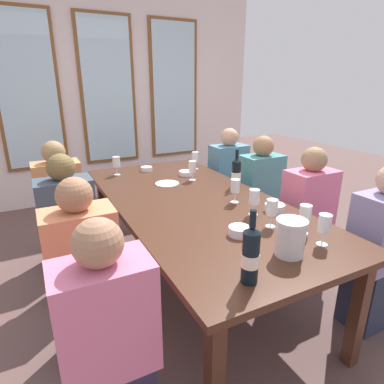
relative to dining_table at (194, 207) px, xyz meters
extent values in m
plane|color=brown|center=(0.00, 0.00, -0.68)|extent=(12.00, 12.00, 0.00)
cube|color=silver|center=(0.00, 2.52, 0.77)|extent=(4.32, 0.06, 2.90)
cube|color=brown|center=(-0.95, 2.47, 0.77)|extent=(0.72, 0.03, 1.88)
cube|color=silver|center=(-0.95, 2.46, 0.77)|extent=(0.64, 0.01, 1.80)
cube|color=brown|center=(0.00, 2.47, 0.77)|extent=(0.72, 0.03, 1.88)
cube|color=silver|center=(0.00, 2.46, 0.77)|extent=(0.64, 0.01, 1.80)
cube|color=brown|center=(0.95, 2.47, 0.77)|extent=(0.72, 0.03, 1.88)
cube|color=silver|center=(0.95, 2.46, 0.77)|extent=(0.64, 0.01, 1.80)
cube|color=#442618|center=(0.00, 0.00, 0.04)|extent=(1.12, 2.38, 0.04)
cube|color=#442618|center=(-0.46, -1.09, -0.33)|extent=(0.07, 0.07, 0.70)
cube|color=#442618|center=(0.46, -1.09, -0.33)|extent=(0.07, 0.07, 0.70)
cube|color=#442618|center=(-0.46, 1.09, -0.33)|extent=(0.07, 0.07, 0.70)
cube|color=#442618|center=(0.46, 1.09, -0.33)|extent=(0.07, 0.07, 0.70)
cylinder|color=white|center=(-0.03, 0.44, 0.07)|extent=(0.20, 0.20, 0.01)
cylinder|color=silver|center=(0.06, -0.93, 0.15)|extent=(0.14, 0.14, 0.17)
cylinder|color=silver|center=(0.06, -0.93, 0.24)|extent=(0.16, 0.16, 0.02)
cylinder|color=black|center=(0.45, 0.12, 0.17)|extent=(0.07, 0.08, 0.22)
cone|color=black|center=(0.45, 0.12, 0.29)|extent=(0.07, 0.08, 0.02)
cylinder|color=black|center=(0.45, 0.12, 0.34)|extent=(0.03, 0.03, 0.08)
cylinder|color=white|center=(0.45, 0.12, 0.16)|extent=(0.08, 0.08, 0.06)
cylinder|color=black|center=(-0.26, -1.03, 0.18)|extent=(0.07, 0.08, 0.24)
cone|color=black|center=(-0.26, -1.03, 0.31)|extent=(0.07, 0.08, 0.02)
cylinder|color=black|center=(-0.26, -1.03, 0.36)|extent=(0.03, 0.03, 0.08)
cylinder|color=#F4DFCF|center=(-0.26, -1.03, 0.17)|extent=(0.08, 0.08, 0.06)
cylinder|color=white|center=(0.24, 0.62, 0.08)|extent=(0.13, 0.13, 0.04)
cylinder|color=white|center=(-0.04, 0.93, 0.08)|extent=(0.11, 0.11, 0.04)
cylinder|color=white|center=(-0.04, -0.64, 0.09)|extent=(0.12, 0.12, 0.05)
cylinder|color=white|center=(0.38, -0.45, 0.09)|extent=(0.13, 0.13, 0.05)
cylinder|color=white|center=(-0.33, 0.92, 0.06)|extent=(0.06, 0.06, 0.00)
cylinder|color=white|center=(-0.33, 0.92, 0.10)|extent=(0.01, 0.01, 0.07)
cylinder|color=white|center=(-0.33, 0.92, 0.19)|extent=(0.07, 0.07, 0.09)
cylinder|color=white|center=(0.19, -0.63, 0.06)|extent=(0.06, 0.06, 0.00)
cylinder|color=white|center=(0.19, -0.63, 0.10)|extent=(0.01, 0.01, 0.07)
cylinder|color=white|center=(0.19, -0.63, 0.19)|extent=(0.07, 0.07, 0.09)
cylinder|color=beige|center=(0.19, -0.63, 0.16)|extent=(0.06, 0.06, 0.03)
cylinder|color=white|center=(0.42, 0.78, 0.06)|extent=(0.06, 0.06, 0.00)
cylinder|color=white|center=(0.42, 0.78, 0.10)|extent=(0.01, 0.01, 0.07)
cylinder|color=white|center=(0.42, 0.78, 0.19)|extent=(0.07, 0.07, 0.09)
cylinder|color=maroon|center=(0.42, 0.78, 0.15)|extent=(0.06, 0.06, 0.02)
cylinder|color=white|center=(0.24, -0.18, 0.06)|extent=(0.06, 0.06, 0.00)
cylinder|color=white|center=(0.24, -0.18, 0.10)|extent=(0.01, 0.01, 0.07)
cylinder|color=white|center=(0.24, -0.18, 0.19)|extent=(0.07, 0.07, 0.09)
cylinder|color=maroon|center=(0.24, -0.18, 0.15)|extent=(0.06, 0.06, 0.02)
cylinder|color=white|center=(0.30, -0.78, 0.06)|extent=(0.06, 0.06, 0.00)
cylinder|color=white|center=(0.30, -0.78, 0.10)|extent=(0.01, 0.01, 0.07)
cylinder|color=white|center=(0.30, -0.78, 0.19)|extent=(0.07, 0.07, 0.09)
cylinder|color=maroon|center=(0.30, -0.78, 0.16)|extent=(0.06, 0.06, 0.03)
cylinder|color=white|center=(0.22, 0.45, 0.06)|extent=(0.06, 0.06, 0.00)
cylinder|color=white|center=(0.22, 0.45, 0.10)|extent=(0.01, 0.01, 0.07)
cylinder|color=white|center=(0.22, 0.45, 0.19)|extent=(0.07, 0.07, 0.09)
cylinder|color=maroon|center=(0.22, 0.45, 0.16)|extent=(0.06, 0.06, 0.04)
cylinder|color=white|center=(0.22, -0.43, 0.06)|extent=(0.06, 0.06, 0.00)
cylinder|color=white|center=(0.22, -0.43, 0.10)|extent=(0.01, 0.01, 0.07)
cylinder|color=white|center=(0.22, -0.43, 0.19)|extent=(0.07, 0.07, 0.09)
cylinder|color=white|center=(0.29, -0.93, 0.06)|extent=(0.06, 0.06, 0.00)
cylinder|color=white|center=(0.29, -0.93, 0.10)|extent=(0.01, 0.01, 0.07)
cylinder|color=white|center=(0.29, -0.93, 0.19)|extent=(0.07, 0.07, 0.09)
cube|color=pink|center=(-0.86, -0.91, 0.01)|extent=(0.38, 0.24, 0.48)
sphere|color=#A47557|center=(-0.86, -0.91, 0.34)|extent=(0.19, 0.19, 0.19)
cube|color=#262B40|center=(0.86, -0.91, -0.45)|extent=(0.32, 0.24, 0.45)
cube|color=#847BAB|center=(0.86, -0.91, 0.01)|extent=(0.38, 0.24, 0.48)
cube|color=#38303D|center=(-0.86, 0.87, -0.45)|extent=(0.32, 0.24, 0.45)
cube|color=#D9854F|center=(-0.86, 0.87, 0.01)|extent=(0.38, 0.24, 0.48)
sphere|color=#9D774D|center=(-0.86, 0.87, 0.34)|extent=(0.19, 0.19, 0.19)
cube|color=#242437|center=(0.86, 0.85, -0.45)|extent=(0.32, 0.24, 0.45)
cube|color=#5585A0|center=(0.86, 0.85, 0.01)|extent=(0.38, 0.24, 0.48)
sphere|color=tan|center=(0.86, 0.85, 0.34)|extent=(0.19, 0.19, 0.19)
cube|color=#2F2439|center=(-0.86, -0.32, -0.45)|extent=(0.32, 0.24, 0.45)
cube|color=#E28257|center=(-0.86, -0.32, 0.01)|extent=(0.38, 0.24, 0.48)
sphere|color=#9C6C4D|center=(-0.86, -0.32, 0.34)|extent=(0.19, 0.19, 0.19)
cube|color=#2F2943|center=(0.86, -0.30, -0.45)|extent=(0.32, 0.24, 0.45)
cube|color=pink|center=(0.86, -0.30, 0.01)|extent=(0.38, 0.24, 0.48)
sphere|color=#9B7351|center=(0.86, -0.30, 0.34)|extent=(0.19, 0.19, 0.19)
cube|color=#2A3834|center=(-0.86, 0.31, -0.45)|extent=(0.32, 0.24, 0.45)
cube|color=#3D4959|center=(-0.86, 0.31, 0.01)|extent=(0.38, 0.24, 0.48)
sphere|color=brown|center=(-0.86, 0.31, 0.34)|extent=(0.19, 0.19, 0.19)
cube|color=#322737|center=(0.86, 0.30, -0.45)|extent=(0.32, 0.24, 0.45)
cube|color=teal|center=(0.86, 0.30, 0.01)|extent=(0.38, 0.24, 0.48)
sphere|color=#9D744D|center=(0.86, 0.30, 0.34)|extent=(0.19, 0.19, 0.19)
camera|label=1|loc=(-1.03, -1.99, 0.89)|focal=30.12mm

